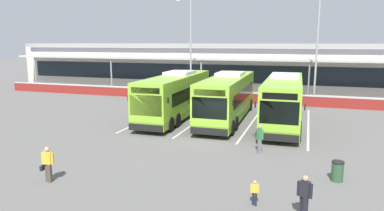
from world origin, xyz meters
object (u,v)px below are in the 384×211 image
(pedestrian_child, at_px, (255,192))
(litter_bin, at_px, (337,171))
(coach_bus_leftmost, at_px, (176,96))
(pedestrian_near_bin, at_px, (304,195))
(pedestrian_with_handbag, at_px, (48,163))
(coach_bus_centre, at_px, (283,101))
(pedestrian_in_dark_coat, at_px, (260,138))
(lamp_post_centre, at_px, (317,41))
(lamp_post_west, at_px, (191,41))
(coach_bus_left_centre, at_px, (228,98))

(pedestrian_child, xyz_separation_m, litter_bin, (3.20, 3.57, -0.07))
(coach_bus_leftmost, height_order, pedestrian_near_bin, coach_bus_leftmost)
(pedestrian_with_handbag, bearing_deg, pedestrian_child, 3.82)
(coach_bus_centre, distance_m, litter_bin, 11.21)
(coach_bus_leftmost, height_order, pedestrian_in_dark_coat, coach_bus_leftmost)
(pedestrian_child, height_order, lamp_post_centre, lamp_post_centre)
(pedestrian_child, bearing_deg, lamp_post_west, 113.90)
(coach_bus_left_centre, xyz_separation_m, coach_bus_centre, (4.33, -0.10, 0.00))
(coach_bus_centre, bearing_deg, pedestrian_in_dark_coat, -95.39)
(pedestrian_near_bin, bearing_deg, pedestrian_child, 164.70)
(coach_bus_leftmost, distance_m, litter_bin, 15.75)
(lamp_post_west, bearing_deg, coach_bus_centre, -43.03)
(coach_bus_left_centre, distance_m, litter_bin, 13.20)
(pedestrian_with_handbag, bearing_deg, pedestrian_in_dark_coat, 40.37)
(pedestrian_near_bin, distance_m, litter_bin, 4.31)
(pedestrian_with_handbag, xyz_separation_m, pedestrian_in_dark_coat, (8.46, 7.19, 0.02))
(pedestrian_in_dark_coat, distance_m, lamp_post_west, 21.14)
(coach_bus_leftmost, bearing_deg, pedestrian_in_dark_coat, -43.07)
(coach_bus_leftmost, xyz_separation_m, coach_bus_centre, (8.61, 0.30, 0.00))
(coach_bus_left_centre, height_order, pedestrian_child, coach_bus_left_centre)
(coach_bus_leftmost, xyz_separation_m, pedestrian_child, (8.58, -13.95, -1.24))
(pedestrian_with_handbag, relative_size, pedestrian_in_dark_coat, 1.00)
(coach_bus_centre, relative_size, pedestrian_in_dark_coat, 7.54)
(coach_bus_leftmost, height_order, coach_bus_centre, same)
(coach_bus_leftmost, bearing_deg, coach_bus_left_centre, 5.33)
(lamp_post_centre, distance_m, litter_bin, 22.05)
(pedestrian_with_handbag, bearing_deg, coach_bus_centre, 58.28)
(pedestrian_in_dark_coat, xyz_separation_m, litter_bin, (3.89, -3.01, -0.41))
(coach_bus_centre, relative_size, lamp_post_west, 1.11)
(coach_bus_leftmost, relative_size, pedestrian_in_dark_coat, 7.54)
(pedestrian_with_handbag, distance_m, pedestrian_child, 9.17)
(pedestrian_with_handbag, xyz_separation_m, litter_bin, (12.35, 4.18, -0.39))
(coach_bus_left_centre, height_order, pedestrian_near_bin, coach_bus_left_centre)
(coach_bus_leftmost, xyz_separation_m, lamp_post_centre, (10.98, 10.88, 4.50))
(litter_bin, bearing_deg, lamp_post_centre, 92.14)
(coach_bus_centre, xyz_separation_m, pedestrian_near_bin, (1.78, -14.74, -0.91))
(coach_bus_centre, bearing_deg, pedestrian_near_bin, -83.13)
(lamp_post_centre, height_order, litter_bin, lamp_post_centre)
(coach_bus_left_centre, relative_size, pedestrian_child, 12.16)
(pedestrian_near_bin, bearing_deg, pedestrian_with_handbag, -179.39)
(lamp_post_centre, bearing_deg, litter_bin, -87.86)
(coach_bus_leftmost, bearing_deg, pedestrian_with_handbag, -92.25)
(coach_bus_left_centre, relative_size, lamp_post_west, 1.11)
(coach_bus_leftmost, relative_size, lamp_post_centre, 1.11)
(pedestrian_in_dark_coat, height_order, litter_bin, pedestrian_in_dark_coat)
(pedestrian_child, height_order, litter_bin, pedestrian_child)
(coach_bus_left_centre, bearing_deg, pedestrian_with_handbag, -107.95)
(pedestrian_in_dark_coat, xyz_separation_m, lamp_post_centre, (3.09, 18.25, 5.42))
(coach_bus_left_centre, height_order, pedestrian_with_handbag, coach_bus_left_centre)
(coach_bus_left_centre, distance_m, pedestrian_child, 15.03)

